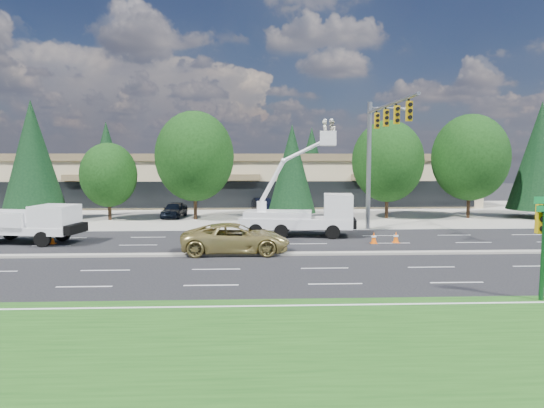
{
  "coord_description": "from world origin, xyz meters",
  "views": [
    {
      "loc": [
        1.62,
        -25.04,
        5.08
      ],
      "look_at": [
        2.83,
        3.09,
        2.4
      ],
      "focal_mm": 32.0,
      "sensor_mm": 36.0,
      "label": 1
    }
  ],
  "objects_px": {
    "street_sign_pole": "(543,232)",
    "minivan": "(236,238)",
    "utility_pickup": "(33,228)",
    "signal_mast": "(377,143)",
    "bucket_truck": "(306,211)"
  },
  "relations": [
    {
      "from": "street_sign_pole",
      "to": "bucket_truck",
      "type": "distance_m",
      "value": 16.06
    },
    {
      "from": "minivan",
      "to": "utility_pickup",
      "type": "bearing_deg",
      "value": 73.83
    },
    {
      "from": "street_sign_pole",
      "to": "utility_pickup",
      "type": "height_order",
      "value": "street_sign_pole"
    },
    {
      "from": "signal_mast",
      "to": "street_sign_pole",
      "type": "xyz_separation_m",
      "value": [
        1.97,
        -15.45,
        -3.61
      ]
    },
    {
      "from": "utility_pickup",
      "to": "signal_mast",
      "type": "bearing_deg",
      "value": 19.01
    },
    {
      "from": "signal_mast",
      "to": "bucket_truck",
      "type": "height_order",
      "value": "signal_mast"
    },
    {
      "from": "utility_pickup",
      "to": "minivan",
      "type": "bearing_deg",
      "value": -4.91
    },
    {
      "from": "street_sign_pole",
      "to": "bucket_truck",
      "type": "height_order",
      "value": "bucket_truck"
    },
    {
      "from": "street_sign_pole",
      "to": "minivan",
      "type": "relative_size",
      "value": 0.7
    },
    {
      "from": "bucket_truck",
      "to": "minivan",
      "type": "height_order",
      "value": "bucket_truck"
    },
    {
      "from": "signal_mast",
      "to": "minivan",
      "type": "height_order",
      "value": "signal_mast"
    },
    {
      "from": "street_sign_pole",
      "to": "minivan",
      "type": "height_order",
      "value": "street_sign_pole"
    },
    {
      "from": "bucket_truck",
      "to": "minivan",
      "type": "distance_m",
      "value": 7.1
    },
    {
      "from": "signal_mast",
      "to": "street_sign_pole",
      "type": "height_order",
      "value": "signal_mast"
    },
    {
      "from": "minivan",
      "to": "bucket_truck",
      "type": "bearing_deg",
      "value": -38.65
    }
  ]
}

